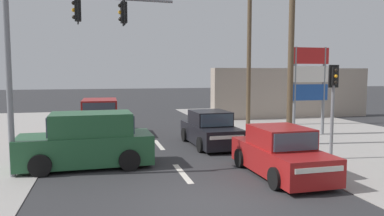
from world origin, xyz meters
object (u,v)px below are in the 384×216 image
utility_pole_midground_right (291,32)px  utility_pole_background_right (249,41)px  traffic_signal_mast (53,45)px  shopping_plaza_sign (310,78)px  suv_kerbside_parked (88,142)px  sedan_oncoming_near (280,154)px  pedestal_signal_right_kerb (333,96)px  sedan_receding_far (210,130)px  suv_oncoming_mid (100,118)px

utility_pole_midground_right → utility_pole_background_right: size_ratio=0.96×
traffic_signal_mast → shopping_plaza_sign: traffic_signal_mast is taller
suv_kerbside_parked → sedan_oncoming_near: size_ratio=1.08×
shopping_plaza_sign → suv_kerbside_parked: 12.05m
utility_pole_background_right → pedestal_signal_right_kerb: bearing=-93.0°
shopping_plaza_sign → sedan_receding_far: size_ratio=1.07×
suv_kerbside_parked → sedan_oncoming_near: 6.53m
suv_oncoming_mid → shopping_plaza_sign: bearing=-13.9°
utility_pole_midground_right → suv_kerbside_parked: bearing=-167.7°
shopping_plaza_sign → utility_pole_midground_right: bearing=-135.7°
suv_oncoming_mid → sedan_receding_far: bearing=-40.8°
traffic_signal_mast → pedestal_signal_right_kerb: 10.00m
utility_pole_background_right → sedan_oncoming_near: utility_pole_background_right is taller
utility_pole_background_right → sedan_receding_far: size_ratio=2.33×
traffic_signal_mast → sedan_receding_far: (6.20, 3.39, -3.44)m
pedestal_signal_right_kerb → suv_kerbside_parked: 9.08m
sedan_receding_far → sedan_oncoming_near: 5.35m
pedestal_signal_right_kerb → suv_oncoming_mid: size_ratio=0.78×
sedan_receding_far → suv_oncoming_mid: 6.36m
pedestal_signal_right_kerb → sedan_oncoming_near: (-2.90, -1.55, -1.71)m
utility_pole_background_right → traffic_signal_mast: bearing=-139.0°
pedestal_signal_right_kerb → suv_kerbside_parked: size_ratio=0.78×
utility_pole_background_right → traffic_signal_mast: utility_pole_background_right is taller
shopping_plaza_sign → suv_kerbside_parked: (-11.09, -4.21, -2.10)m
utility_pole_background_right → shopping_plaza_sign: utility_pole_background_right is taller
utility_pole_background_right → sedan_receding_far: (-4.14, -5.60, -4.52)m
pedestal_signal_right_kerb → suv_oncoming_mid: pedestal_signal_right_kerb is taller
suv_oncoming_mid → suv_kerbside_parked: bearing=-93.6°
suv_kerbside_parked → sedan_oncoming_near: (5.99, -2.61, -0.18)m
utility_pole_midground_right → shopping_plaza_sign: utility_pole_midground_right is taller
pedestal_signal_right_kerb → shopping_plaza_sign: (2.20, 5.27, 0.57)m
suv_kerbside_parked → suv_oncoming_mid: 6.86m
traffic_signal_mast → suv_kerbside_parked: (0.95, 0.69, -3.26)m
sedan_receding_far → suv_oncoming_mid: size_ratio=0.94×
utility_pole_background_right → sedan_oncoming_near: (-3.39, -10.90, -4.52)m
utility_pole_midground_right → traffic_signal_mast: bearing=-165.0°
utility_pole_background_right → suv_oncoming_mid: bearing=-170.8°
utility_pole_midground_right → suv_kerbside_parked: (-8.73, -1.91, -4.16)m
shopping_plaza_sign → suv_kerbside_parked: size_ratio=1.00×
suv_kerbside_parked → suv_oncoming_mid: size_ratio=1.00×
utility_pole_midground_right → pedestal_signal_right_kerb: bearing=-87.0°
pedestal_signal_right_kerb → suv_kerbside_parked: bearing=173.2°
utility_pole_midground_right → shopping_plaza_sign: (2.36, 2.30, -2.07)m
sedan_oncoming_near → suv_kerbside_parked: bearing=156.5°
sedan_receding_far → traffic_signal_mast: bearing=-151.3°
traffic_signal_mast → shopping_plaza_sign: size_ratio=1.30×
suv_kerbside_parked → suv_oncoming_mid: same height
traffic_signal_mast → suv_kerbside_parked: traffic_signal_mast is taller
utility_pole_midground_right → pedestal_signal_right_kerb: utility_pole_midground_right is taller
utility_pole_midground_right → traffic_signal_mast: 10.07m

